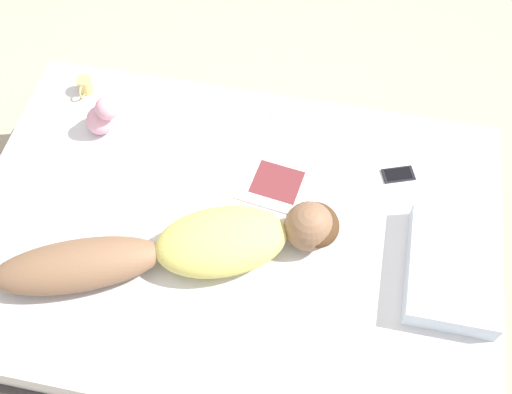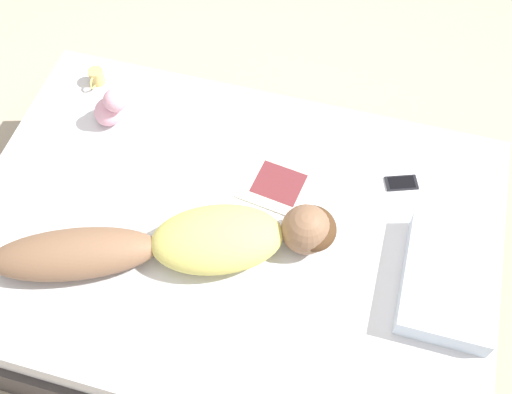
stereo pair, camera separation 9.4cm
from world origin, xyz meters
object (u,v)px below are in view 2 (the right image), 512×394
object	(u,v)px
person	(184,242)
cell_phone	(401,183)
open_magazine	(290,161)
coffee_mug	(96,77)

from	to	relation	value
person	cell_phone	world-z (taller)	person
open_magazine	coffee_mug	bearing A→B (deg)	-93.62
open_magazine	cell_phone	bearing A→B (deg)	99.98
cell_phone	coffee_mug	bearing A→B (deg)	-117.51
open_magazine	cell_phone	world-z (taller)	same
coffee_mug	cell_phone	world-z (taller)	coffee_mug
open_magazine	cell_phone	distance (m)	0.50
person	coffee_mug	world-z (taller)	person
person	cell_phone	xyz separation A→B (m)	(-0.57, 0.80, -0.09)
open_magazine	person	bearing A→B (deg)	-20.33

